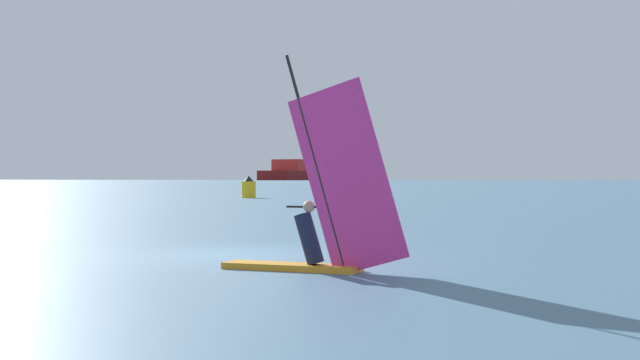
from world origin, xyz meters
name	(u,v)px	position (x,y,z in m)	size (l,w,h in m)	color
ground_plane	(248,254)	(0.00, 0.00, 0.00)	(4000.00, 4000.00, 0.00)	#476B84
windsurfer	(319,220)	(2.63, -2.73, 0.94)	(3.60, 0.76, 4.10)	orange
cargo_ship	(322,172)	(-257.59, 763.23, 7.81)	(55.64, 208.29, 38.05)	maroon
channel_buoy	(249,188)	(-21.93, 49.68, 0.86)	(1.25, 1.25, 1.94)	yellow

